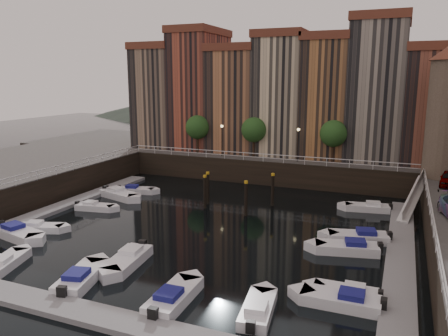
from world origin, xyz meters
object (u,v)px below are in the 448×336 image
at_px(boat_left_0, 17,233).
at_px(boat_left_2, 94,207).
at_px(gangway, 414,196).
at_px(boat_left_1, 40,228).
at_px(mooring_pilings, 233,193).

relative_size(boat_left_0, boat_left_2, 1.28).
xyz_separation_m(gangway, boat_left_1, (-30.05, -17.34, -1.60)).
bearing_deg(boat_left_2, boat_left_1, -102.54).
relative_size(boat_left_0, boat_left_1, 1.29).
height_order(mooring_pilings, boat_left_0, mooring_pilings).
bearing_deg(boat_left_1, mooring_pilings, 25.18).
height_order(gangway, boat_left_0, gangway).
relative_size(gangway, boat_left_2, 1.98).
xyz_separation_m(mooring_pilings, boat_left_2, (-12.72, -5.85, -1.33)).
bearing_deg(mooring_pilings, boat_left_2, -155.30).
xyz_separation_m(gangway, mooring_pilings, (-17.00, -4.58, -0.27)).
bearing_deg(boat_left_0, boat_left_1, 87.40).
height_order(gangway, boat_left_1, gangway).
relative_size(mooring_pilings, boat_left_2, 1.63).
height_order(boat_left_0, boat_left_2, boat_left_0).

